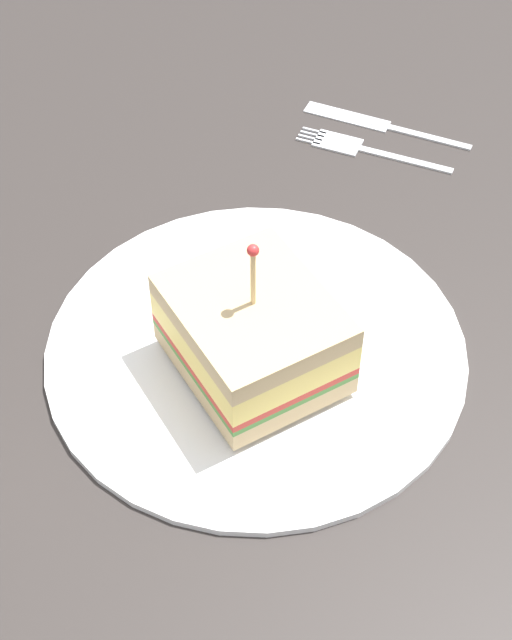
{
  "coord_description": "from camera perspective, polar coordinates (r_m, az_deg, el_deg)",
  "views": [
    {
      "loc": [
        -38.36,
        9.48,
        46.36
      ],
      "look_at": [
        0.0,
        0.0,
        2.95
      ],
      "focal_mm": 53.97,
      "sensor_mm": 36.0,
      "label": 1
    }
  ],
  "objects": [
    {
      "name": "sandwich_half_center",
      "position": [
        0.57,
        -0.16,
        -0.83
      ],
      "size": [
        12.07,
        11.02,
        9.91
      ],
      "color": "tan",
      "rests_on": "plate"
    },
    {
      "name": "ground_plane",
      "position": [
        0.62,
        0.0,
        -2.47
      ],
      "size": [
        115.0,
        115.0,
        2.0
      ],
      "primitive_type": "cube",
      "color": "#2D2826"
    },
    {
      "name": "plate",
      "position": [
        0.61,
        0.0,
        -1.58
      ],
      "size": [
        26.55,
        26.55,
        0.95
      ],
      "primitive_type": "cylinder",
      "color": "white",
      "rests_on": "ground_plane"
    },
    {
      "name": "fork",
      "position": [
        0.76,
        5.99,
        10.18
      ],
      "size": [
        8.3,
        10.69,
        0.35
      ],
      "color": "silver",
      "rests_on": "ground_plane"
    },
    {
      "name": "knife",
      "position": [
        0.79,
        7.14,
        11.51
      ],
      "size": [
        9.24,
        11.57,
        0.35
      ],
      "color": "silver",
      "rests_on": "ground_plane"
    }
  ]
}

